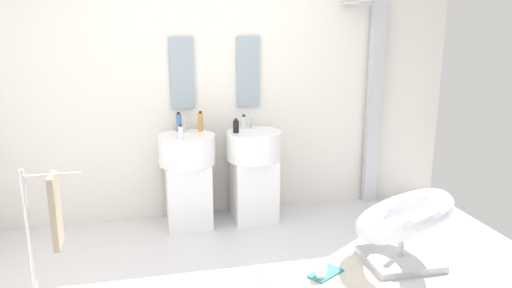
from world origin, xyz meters
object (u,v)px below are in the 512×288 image
object	(u,v)px
pedestal_sink_right	(254,171)
soap_bottle_amber	(201,122)
magazine_teal	(325,273)
soap_bottle_white	(181,133)
shower_column	(373,101)
soap_bottle_black	(236,126)
pedestal_sink_left	(188,175)
soap_bottle_clear	(244,122)
coffee_mug	(321,272)
soap_bottle_blue	(179,122)
lounge_chair	(403,221)
towel_rack	(51,214)

from	to	relation	value
pedestal_sink_right	soap_bottle_amber	distance (m)	0.69
magazine_teal	soap_bottle_white	xyz separation A→B (m)	(-0.97, 1.03, 0.91)
shower_column	soap_bottle_amber	size ratio (longest dim) A/B	10.72
pedestal_sink_right	magazine_teal	bearing A→B (deg)	-76.90
soap_bottle_black	pedestal_sink_left	bearing A→B (deg)	178.84
pedestal_sink_right	soap_bottle_clear	distance (m)	0.48
pedestal_sink_left	coffee_mug	distance (m)	1.57
pedestal_sink_left	soap_bottle_blue	distance (m)	0.50
shower_column	soap_bottle_white	world-z (taller)	shower_column
pedestal_sink_left	soap_bottle_clear	distance (m)	0.73
shower_column	soap_bottle_blue	distance (m)	1.97
shower_column	soap_bottle_clear	size ratio (longest dim) A/B	15.17
coffee_mug	pedestal_sink_right	bearing A→B (deg)	100.32
magazine_teal	pedestal_sink_right	bearing A→B (deg)	71.66
shower_column	soap_bottle_clear	bearing A→B (deg)	-178.25
pedestal_sink_right	soap_bottle_black	xyz separation A→B (m)	(-0.17, -0.01, 0.44)
lounge_chair	soap_bottle_white	bearing A→B (deg)	149.16
soap_bottle_amber	soap_bottle_blue	size ratio (longest dim) A/B	1.06
soap_bottle_amber	soap_bottle_white	size ratio (longest dim) A/B	1.39
lounge_chair	coffee_mug	xyz separation A→B (m)	(-0.71, -0.11, -0.29)
soap_bottle_black	soap_bottle_white	distance (m)	0.54
pedestal_sink_left	lounge_chair	size ratio (longest dim) A/B	0.88
shower_column	towel_rack	bearing A→B (deg)	-156.32
towel_rack	soap_bottle_clear	xyz separation A→B (m)	(1.56, 1.24, 0.30)
pedestal_sink_left	soap_bottle_black	size ratio (longest dim) A/B	7.28
soap_bottle_black	soap_bottle_white	world-z (taller)	soap_bottle_white
towel_rack	soap_bottle_white	distance (m)	1.34
pedestal_sink_right	coffee_mug	world-z (taller)	pedestal_sink_right
magazine_teal	soap_bottle_white	size ratio (longest dim) A/B	2.00
lounge_chair	soap_bottle_blue	bearing A→B (deg)	140.82
pedestal_sink_right	towel_rack	size ratio (longest dim) A/B	1.02
shower_column	magazine_teal	bearing A→B (deg)	-125.83
pedestal_sink_right	lounge_chair	bearing A→B (deg)	-50.55
coffee_mug	soap_bottle_blue	xyz separation A→B (m)	(-0.90, 1.42, 0.89)
soap_bottle_white	soap_bottle_blue	size ratio (longest dim) A/B	0.76
soap_bottle_clear	soap_bottle_blue	bearing A→B (deg)	177.94
lounge_chair	soap_bottle_clear	world-z (taller)	soap_bottle_clear
pedestal_sink_left	coffee_mug	size ratio (longest dim) A/B	9.10
magazine_teal	coffee_mug	size ratio (longest dim) A/B	2.58
soap_bottle_blue	soap_bottle_amber	bearing A→B (deg)	-15.94
soap_bottle_amber	pedestal_sink_left	bearing A→B (deg)	-139.55
pedestal_sink_left	soap_bottle_amber	xyz separation A→B (m)	(0.14, 0.12, 0.47)
towel_rack	magazine_teal	xyz separation A→B (m)	(1.91, -0.12, -0.61)
pedestal_sink_left	magazine_teal	bearing A→B (deg)	-52.93
lounge_chair	towel_rack	distance (m)	2.58
soap_bottle_black	soap_bottle_clear	size ratio (longest dim) A/B	0.98
lounge_chair	soap_bottle_clear	distance (m)	1.73
soap_bottle_white	soap_bottle_black	bearing A→B (deg)	16.79
pedestal_sink_left	shower_column	xyz separation A→B (m)	(1.91, 0.20, 0.60)
pedestal_sink_right	shower_column	distance (m)	1.43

